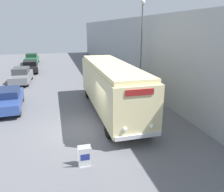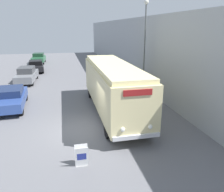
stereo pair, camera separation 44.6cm
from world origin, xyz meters
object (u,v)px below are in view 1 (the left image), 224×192
parked_car_near (7,99)px  parked_car_distant (32,59)px  parked_car_mid (21,75)px  vintage_bus (111,85)px  sign_board (85,157)px  streetlamp (142,37)px  parked_car_far (30,67)px

parked_car_near → parked_car_distant: (0.04, 21.07, 0.06)m
parked_car_mid → parked_car_distant: 13.13m
vintage_bus → sign_board: 6.44m
vintage_bus → streetlamp: (3.41, 3.33, 2.92)m
parked_car_mid → vintage_bus: bearing=-53.6°
streetlamp → parked_car_near: streetlamp is taller
parked_car_near → parked_car_far: 13.71m
sign_board → parked_car_mid: 16.49m
vintage_bus → parked_car_distant: vintage_bus is taller
streetlamp → vintage_bus: bearing=-135.6°
vintage_bus → parked_car_mid: size_ratio=2.11×
parked_car_distant → vintage_bus: bearing=-72.4°
parked_car_near → sign_board: bearing=-64.9°
sign_board → parked_car_mid: parked_car_mid is taller
parked_car_near → parked_car_far: bearing=85.6°
parked_car_distant → parked_car_near: bearing=-88.8°
streetlamp → parked_car_far: size_ratio=1.74×
streetlamp → parked_car_distant: size_ratio=1.74×
streetlamp → parked_car_distant: streetlamp is taller
streetlamp → parked_car_distant: (-10.24, 20.02, -3.97)m
sign_board → parked_car_near: size_ratio=0.20×
parked_car_near → parked_car_mid: size_ratio=0.98×
vintage_bus → parked_car_near: vintage_bus is taller
sign_board → vintage_bus: bearing=65.3°
sign_board → streetlamp: streetlamp is taller
vintage_bus → sign_board: size_ratio=10.87×
streetlamp → parked_car_near: (-10.28, -1.05, -4.03)m
parked_car_near → parked_car_mid: parked_car_mid is taller
streetlamp → parked_car_distant: 22.84m
vintage_bus → parked_car_distant: (-6.84, 23.36, -1.06)m
sign_board → parked_car_distant: (-4.21, 29.06, 0.37)m
parked_car_distant → sign_board: bearing=-80.4°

